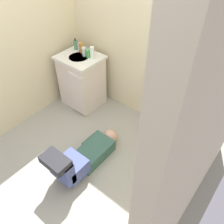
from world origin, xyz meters
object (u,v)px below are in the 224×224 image
(toilet, at_px, (184,131))
(bottle_white, at_px, (92,53))
(vanity_cabinet, at_px, (82,80))
(bottle_clear, at_px, (84,52))
(person_plumber, at_px, (83,157))
(bottle_amber, at_px, (82,48))
(soap_dispenser, at_px, (76,45))
(toiletry_bag, at_px, (205,103))
(paper_towel_roll, at_px, (146,148))
(faucet, at_px, (86,49))
(bottle_pink, at_px, (80,47))
(tissue_box, at_px, (192,98))
(bottle_green, at_px, (88,53))

(toilet, xyz_separation_m, bottle_white, (-1.49, 0.03, 0.53))
(vanity_cabinet, bearing_deg, bottle_clear, 55.74)
(toilet, xyz_separation_m, bottle_clear, (-1.62, 0.00, 0.52))
(person_plumber, bearing_deg, bottle_white, 125.32)
(bottle_white, bearing_deg, bottle_amber, 176.45)
(soap_dispenser, height_order, bottle_white, soap_dispenser)
(toiletry_bag, distance_m, bottle_clear, 1.73)
(toilet, distance_m, paper_towel_roll, 0.51)
(faucet, relative_size, bottle_clear, 0.79)
(bottle_white, bearing_deg, bottle_pink, 173.31)
(soap_dispenser, bearing_deg, paper_towel_roll, -14.04)
(tissue_box, relative_size, toiletry_bag, 1.77)
(soap_dispenser, xyz_separation_m, bottle_pink, (0.10, -0.01, 0.00))
(bottle_pink, relative_size, bottle_clear, 1.12)
(toiletry_bag, relative_size, bottle_white, 0.75)
(toilet, height_order, vanity_cabinet, vanity_cabinet)
(vanity_cabinet, bearing_deg, bottle_pink, 130.07)
(tissue_box, relative_size, bottle_clear, 1.74)
(toiletry_bag, bearing_deg, paper_towel_roll, -134.65)
(tissue_box, distance_m, bottle_amber, 1.67)
(vanity_cabinet, distance_m, bottle_clear, 0.47)
(soap_dispenser, distance_m, bottle_pink, 0.10)
(toilet, bearing_deg, bottle_amber, 178.64)
(soap_dispenser, xyz_separation_m, paper_towel_roll, (1.56, -0.39, -0.78))
(bottle_green, distance_m, paper_towel_roll, 1.51)
(bottle_white, bearing_deg, bottle_clear, -169.40)
(vanity_cabinet, relative_size, toiletry_bag, 6.61)
(toiletry_bag, height_order, paper_towel_roll, toiletry_bag)
(faucet, bearing_deg, bottle_pink, -161.65)
(toilet, height_order, tissue_box, tissue_box)
(faucet, height_order, bottle_amber, bottle_amber)
(toilet, relative_size, soap_dispenser, 4.52)
(bottle_pink, bearing_deg, person_plumber, -46.43)
(vanity_cabinet, xyz_separation_m, bottle_pink, (-0.10, 0.12, 0.47))
(faucet, distance_m, bottle_white, 0.19)
(tissue_box, distance_m, bottle_white, 1.45)
(person_plumber, xyz_separation_m, bottle_pink, (-0.96, 1.01, 0.71))
(bottle_amber, relative_size, paper_towel_roll, 0.74)
(soap_dispenser, xyz_separation_m, bottle_green, (0.30, -0.06, -0.01))
(vanity_cabinet, bearing_deg, person_plumber, -46.01)
(bottle_white, bearing_deg, tissue_box, 2.52)
(faucet, height_order, person_plumber, faucet)
(toilet, distance_m, bottle_green, 1.64)
(person_plumber, xyz_separation_m, bottle_amber, (-0.91, 0.99, 0.72))
(soap_dispenser, bearing_deg, tissue_box, 0.67)
(vanity_cabinet, height_order, bottle_clear, bottle_clear)
(faucet, bearing_deg, toilet, -3.07)
(bottle_pink, relative_size, paper_towel_roll, 0.65)
(toiletry_bag, xyz_separation_m, bottle_clear, (-1.73, -0.09, 0.08))
(bottle_white, bearing_deg, vanity_cabinet, -153.94)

